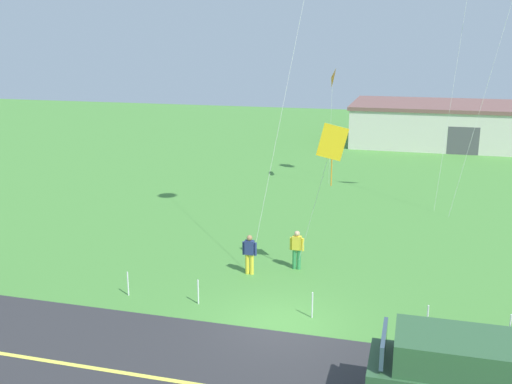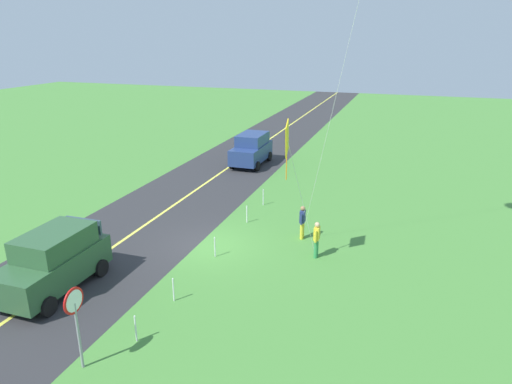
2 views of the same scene
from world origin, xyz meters
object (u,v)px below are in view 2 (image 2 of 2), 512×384
(person_adult_companion, at_px, (317,238))
(car_suv_foreground, at_px, (54,261))
(person_adult_near, at_px, (302,221))
(stop_sign, at_px, (75,313))
(kite_blue_mid, at_px, (287,141))
(car_parked_west_far, at_px, (251,149))

(person_adult_companion, bearing_deg, car_suv_foreground, 3.52)
(person_adult_near, bearing_deg, stop_sign, -153.54)
(car_suv_foreground, height_order, kite_blue_mid, kite_blue_mid)
(car_parked_west_far, relative_size, kite_blue_mid, 0.72)
(person_adult_near, bearing_deg, car_parked_west_far, 76.08)
(stop_sign, bearing_deg, person_adult_near, 159.93)
(stop_sign, xyz_separation_m, person_adult_near, (-10.62, 3.88, -0.94))
(car_suv_foreground, relative_size, person_adult_near, 2.75)
(stop_sign, distance_m, person_adult_near, 11.35)
(stop_sign, distance_m, person_adult_companion, 10.24)
(person_adult_near, distance_m, kite_blue_mid, 5.39)
(car_suv_foreground, bearing_deg, car_parked_west_far, 176.66)
(stop_sign, bearing_deg, car_parked_west_far, -173.22)
(car_parked_west_far, height_order, kite_blue_mid, kite_blue_mid)
(stop_sign, relative_size, kite_blue_mid, 0.42)
(car_parked_west_far, xyz_separation_m, stop_sign, (22.11, 2.63, 0.65))
(car_parked_west_far, distance_m, kite_blue_mid, 16.48)
(car_parked_west_far, height_order, person_adult_companion, car_parked_west_far)
(car_parked_west_far, distance_m, person_adult_companion, 15.15)
(car_parked_west_far, bearing_deg, stop_sign, 6.78)
(car_parked_west_far, relative_size, stop_sign, 1.72)
(stop_sign, height_order, kite_blue_mid, kite_blue_mid)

